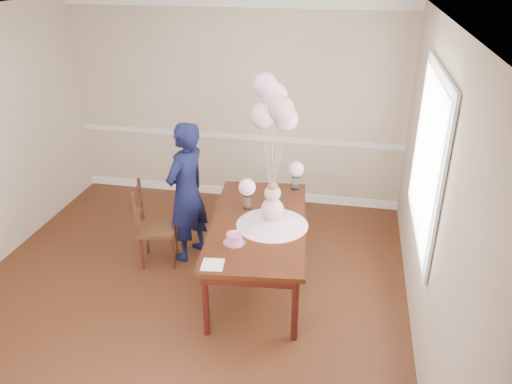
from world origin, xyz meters
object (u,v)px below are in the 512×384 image
(birthday_cake, at_px, (234,238))
(dining_chair_seat, at_px, (157,228))
(dining_table_top, at_px, (258,224))
(woman, at_px, (187,192))

(birthday_cake, relative_size, dining_chair_seat, 0.35)
(dining_table_top, height_order, birthday_cake, birthday_cake)
(birthday_cake, bearing_deg, dining_table_top, 72.28)
(dining_table_top, relative_size, birthday_cake, 13.33)
(dining_chair_seat, xyz_separation_m, woman, (0.30, 0.19, 0.38))
(dining_table_top, relative_size, dining_chair_seat, 4.63)
(birthday_cake, xyz_separation_m, dining_chair_seat, (-1.03, 0.59, -0.35))
(dining_table_top, bearing_deg, dining_chair_seat, 166.54)
(woman, bearing_deg, birthday_cake, 63.63)
(dining_table_top, xyz_separation_m, birthday_cake, (-0.14, -0.45, 0.08))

